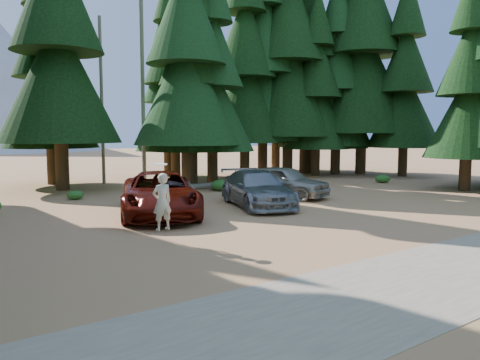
# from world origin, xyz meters

# --- Properties ---
(ground) EXTENTS (160.00, 160.00, 0.00)m
(ground) POSITION_xyz_m (0.00, 0.00, 0.00)
(ground) COLOR tan
(ground) RESTS_ON ground
(gravel_strip) EXTENTS (26.00, 3.50, 0.01)m
(gravel_strip) POSITION_xyz_m (0.00, -6.50, 0.01)
(gravel_strip) COLOR gray
(gravel_strip) RESTS_ON ground
(forest_belt_north) EXTENTS (36.00, 7.00, 22.00)m
(forest_belt_north) POSITION_xyz_m (0.00, 15.00, 0.00)
(forest_belt_north) COLOR black
(forest_belt_north) RESTS_ON ground
(forest_belt_east) EXTENTS (6.00, 22.00, 22.00)m
(forest_belt_east) POSITION_xyz_m (15.50, 4.00, 0.00)
(forest_belt_east) COLOR black
(forest_belt_east) RESTS_ON ground
(snag_front) EXTENTS (0.24, 0.24, 12.00)m
(snag_front) POSITION_xyz_m (0.80, 14.50, 6.00)
(snag_front) COLOR gray
(snag_front) RESTS_ON ground
(snag_back) EXTENTS (0.20, 0.20, 10.00)m
(snag_back) POSITION_xyz_m (-1.20, 16.00, 5.00)
(snag_back) COLOR gray
(snag_back) RESTS_ON ground
(red_pickup) EXTENTS (4.80, 6.50, 1.64)m
(red_pickup) POSITION_xyz_m (-3.31, 3.75, 0.82)
(red_pickup) COLOR #580F07
(red_pickup) RESTS_ON ground
(silver_minivan_center) EXTENTS (3.57, 5.54, 1.49)m
(silver_minivan_center) POSITION_xyz_m (1.02, 3.45, 0.75)
(silver_minivan_center) COLOR #93969A
(silver_minivan_center) RESTS_ON ground
(silver_minivan_right) EXTENTS (3.15, 4.86, 1.54)m
(silver_minivan_right) POSITION_xyz_m (3.75, 4.94, 0.77)
(silver_minivan_right) COLOR #B4ADA0
(silver_minivan_right) RESTS_ON ground
(frisbee_player) EXTENTS (0.60, 0.44, 1.85)m
(frisbee_player) POSITION_xyz_m (-5.19, -0.35, 1.19)
(frisbee_player) COLOR beige
(frisbee_player) RESTS_ON ground
(log_left) EXTENTS (4.00, 0.88, 0.29)m
(log_left) POSITION_xyz_m (-0.11, 10.36, 0.14)
(log_left) COLOR gray
(log_left) RESTS_ON ground
(log_mid) EXTENTS (3.32, 0.64, 0.27)m
(log_mid) POSITION_xyz_m (4.00, 9.09, 0.14)
(log_mid) COLOR gray
(log_mid) RESTS_ON ground
(log_right) EXTENTS (5.02, 0.57, 0.32)m
(log_right) POSITION_xyz_m (2.21, 10.15, 0.16)
(log_right) COLOR gray
(log_right) RESTS_ON ground
(shrub_left) EXTENTS (0.76, 0.76, 0.42)m
(shrub_left) POSITION_xyz_m (-4.64, 9.99, 0.21)
(shrub_left) COLOR #1D6320
(shrub_left) RESTS_ON ground
(shrub_center_left) EXTENTS (0.86, 0.86, 0.47)m
(shrub_center_left) POSITION_xyz_m (-1.04, 6.52, 0.24)
(shrub_center_left) COLOR #1D6320
(shrub_center_left) RESTS_ON ground
(shrub_center_right) EXTENTS (1.09, 1.09, 0.60)m
(shrub_center_right) POSITION_xyz_m (2.73, 8.85, 0.30)
(shrub_center_right) COLOR #1D6320
(shrub_center_right) RESTS_ON ground
(shrub_right) EXTENTS (0.91, 0.91, 0.50)m
(shrub_right) POSITION_xyz_m (6.09, 7.01, 0.25)
(shrub_right) COLOR #1D6320
(shrub_right) RESTS_ON ground
(shrub_far_right) EXTENTS (0.95, 0.95, 0.52)m
(shrub_far_right) POSITION_xyz_m (6.73, 10.00, 0.26)
(shrub_far_right) COLOR #1D6320
(shrub_far_right) RESTS_ON ground
(shrub_edge_east) EXTENTS (0.93, 0.93, 0.51)m
(shrub_edge_east) POSITION_xyz_m (13.21, 6.50, 0.26)
(shrub_edge_east) COLOR #1D6320
(shrub_edge_east) RESTS_ON ground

